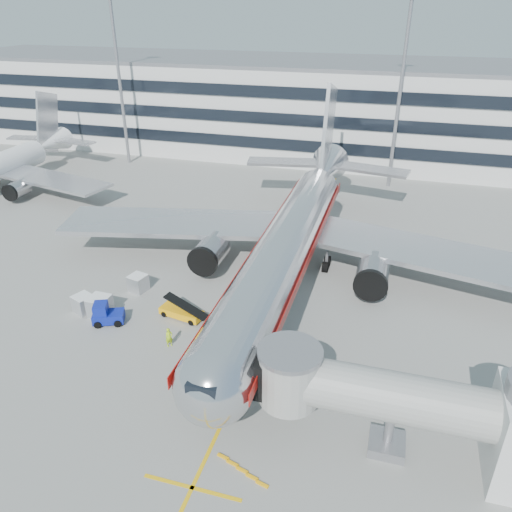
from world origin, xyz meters
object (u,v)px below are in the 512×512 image
(cargo_container_left, at_px, (100,306))
(cargo_container_right, at_px, (138,283))
(belt_loader, at_px, (181,312))
(baggage_tug, at_px, (106,314))
(cargo_container_front, at_px, (83,304))
(ramp_worker, at_px, (169,337))
(main_jet, at_px, (292,237))

(cargo_container_left, xyz_separation_m, cargo_container_right, (1.17, 4.72, -0.12))
(belt_loader, bearing_deg, cargo_container_left, -166.13)
(baggage_tug, bearing_deg, cargo_container_right, 89.49)
(cargo_container_right, bearing_deg, cargo_container_left, -103.94)
(belt_loader, xyz_separation_m, cargo_container_front, (-8.72, -1.58, 0.26))
(baggage_tug, distance_m, ramp_worker, 6.72)
(main_jet, relative_size, cargo_container_left, 27.46)
(main_jet, height_order, baggage_tug, main_jet)
(baggage_tug, relative_size, ramp_worker, 1.77)
(cargo_container_left, height_order, cargo_container_right, cargo_container_left)
(ramp_worker, bearing_deg, baggage_tug, 122.01)
(main_jet, distance_m, cargo_container_left, 18.94)
(belt_loader, relative_size, baggage_tug, 1.42)
(main_jet, relative_size, baggage_tug, 17.21)
(belt_loader, relative_size, ramp_worker, 2.51)
(baggage_tug, bearing_deg, cargo_container_left, 142.44)
(cargo_container_front, height_order, ramp_worker, ramp_worker)
(cargo_container_left, bearing_deg, cargo_container_right, 76.06)
(baggage_tug, xyz_separation_m, cargo_container_left, (-1.12, 0.86, 0.09))
(cargo_container_left, height_order, cargo_container_front, cargo_container_left)
(cargo_container_right, distance_m, cargo_container_front, 5.45)
(baggage_tug, distance_m, cargo_container_left, 1.42)
(belt_loader, xyz_separation_m, cargo_container_left, (-6.95, -1.72, 0.38))
(cargo_container_left, relative_size, cargo_container_right, 1.01)
(belt_loader, distance_m, ramp_worker, 4.11)
(belt_loader, relative_size, cargo_container_right, 2.29)
(cargo_container_right, bearing_deg, main_jet, 27.82)
(belt_loader, bearing_deg, cargo_container_front, -169.73)
(belt_loader, bearing_deg, main_jet, 53.08)
(baggage_tug, bearing_deg, cargo_container_front, 160.93)
(main_jet, bearing_deg, belt_loader, -126.92)
(cargo_container_left, xyz_separation_m, cargo_container_front, (-1.77, 0.14, -0.12))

